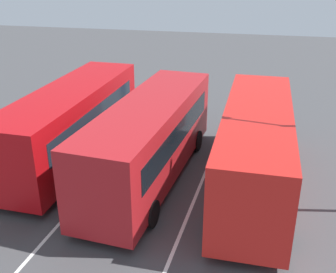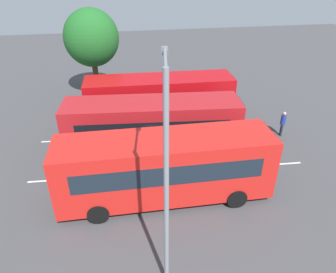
{
  "view_description": "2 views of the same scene",
  "coord_description": "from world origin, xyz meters",
  "px_view_note": "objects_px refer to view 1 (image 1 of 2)",
  "views": [
    {
      "loc": [
        -14.89,
        -3.8,
        8.28
      ],
      "look_at": [
        0.69,
        -0.35,
        1.31
      ],
      "focal_mm": 43.47,
      "sensor_mm": 36.0,
      "label": 1
    },
    {
      "loc": [
        -2.52,
        -15.58,
        10.11
      ],
      "look_at": [
        0.15,
        -0.55,
        1.35
      ],
      "focal_mm": 33.47,
      "sensor_mm": 36.0,
      "label": 2
    }
  ],
  "objects_px": {
    "bus_center_right": "(72,121)",
    "bus_center_left": "(151,137)",
    "pedestrian": "(178,93)",
    "bus_far_left": "(255,146)"
  },
  "relations": [
    {
      "from": "bus_far_left",
      "to": "bus_center_left",
      "type": "xyz_separation_m",
      "value": [
        -0.04,
        4.09,
        0.0
      ]
    },
    {
      "from": "bus_center_left",
      "to": "bus_center_right",
      "type": "xyz_separation_m",
      "value": [
        0.99,
        3.81,
        0.0
      ]
    },
    {
      "from": "bus_far_left",
      "to": "bus_center_left",
      "type": "relative_size",
      "value": 0.99
    },
    {
      "from": "bus_far_left",
      "to": "bus_center_right",
      "type": "relative_size",
      "value": 1.0
    },
    {
      "from": "bus_center_right",
      "to": "pedestrian",
      "type": "bearing_deg",
      "value": -21.43
    },
    {
      "from": "bus_center_right",
      "to": "pedestrian",
      "type": "xyz_separation_m",
      "value": [
        7.43,
        -3.24,
        -0.8
      ]
    },
    {
      "from": "bus_center_right",
      "to": "bus_center_left",
      "type": "bearing_deg",
      "value": -102.42
    },
    {
      "from": "pedestrian",
      "to": "bus_center_right",
      "type": "bearing_deg",
      "value": -9.22
    },
    {
      "from": "bus_far_left",
      "to": "bus_center_right",
      "type": "height_order",
      "value": "same"
    },
    {
      "from": "bus_center_left",
      "to": "pedestrian",
      "type": "distance_m",
      "value": 8.48
    }
  ]
}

